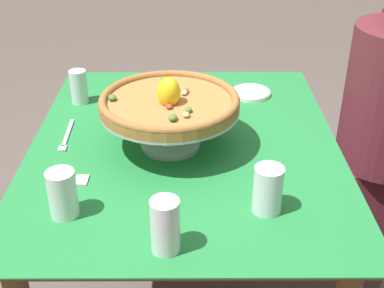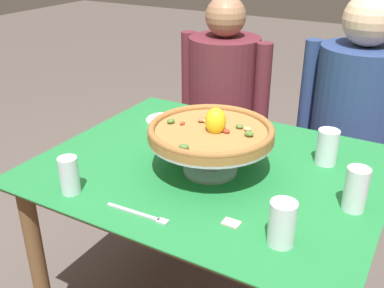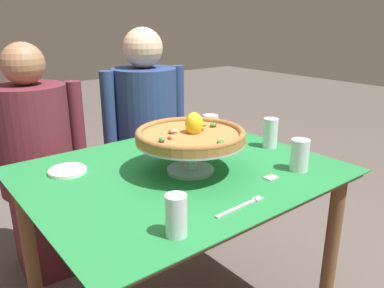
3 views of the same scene
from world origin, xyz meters
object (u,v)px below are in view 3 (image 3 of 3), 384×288
pizza (191,134)px  dinner_fork (242,206)px  pizza_stand (190,149)px  water_glass_back_right (210,129)px  water_glass_front_left (176,218)px  sugar_packet (271,178)px  water_glass_side_right (270,135)px  side_plate (67,170)px  diner_right (146,135)px  water_glass_front_right (299,157)px  diner_left (37,166)px

pizza → dinner_fork: bearing=-99.2°
pizza_stand → water_glass_back_right: bearing=38.0°
water_glass_front_left → sugar_packet: bearing=10.8°
water_glass_side_right → sugar_packet: bearing=-138.7°
water_glass_front_left → water_glass_back_right: size_ratio=0.96×
water_glass_back_right → water_glass_side_right: water_glass_side_right is taller
water_glass_back_right → pizza: bearing=-141.9°
side_plate → dinner_fork: 0.70m
side_plate → water_glass_back_right: bearing=-2.7°
pizza → sugar_packet: (0.19, -0.24, -0.15)m
pizza_stand → dinner_fork: bearing=-99.1°
pizza_stand → water_glass_back_right: size_ratio=3.31×
water_glass_side_right → dinner_fork: bearing=-147.3°
water_glass_front_left → side_plate: 0.63m
water_glass_side_right → pizza: bearing=-179.3°
water_glass_side_right → sugar_packet: water_glass_side_right is taller
pizza → diner_right: diner_right is taller
water_glass_front_left → water_glass_back_right: (0.65, 0.59, 0.00)m
pizza → water_glass_front_left: (-0.32, -0.34, -0.10)m
pizza_stand → water_glass_back_right: (0.33, 0.26, -0.04)m
water_glass_side_right → sugar_packet: size_ratio=2.72×
pizza → dinner_fork: pizza is taller
pizza → sugar_packet: pizza is taller
pizza_stand → water_glass_front_right: size_ratio=3.33×
water_glass_side_right → sugar_packet: (-0.28, -0.25, -0.06)m
water_glass_front_right → diner_right: (-0.03, 1.09, -0.16)m
water_glass_back_right → diner_right: (-0.01, 0.58, -0.17)m
water_glass_back_right → dinner_fork: water_glass_back_right is taller
diner_right → water_glass_front_left: bearing=-118.4°
water_glass_front_left → water_glass_side_right: water_glass_side_right is taller
dinner_fork → sugar_packet: size_ratio=4.16×
pizza → water_glass_back_right: 0.43m
side_plate → sugar_packet: (0.58, -0.53, -0.01)m
water_glass_back_right → diner_left: (-0.68, 0.56, -0.20)m
water_glass_front_left → diner_left: (-0.03, 1.16, -0.20)m
water_glass_front_right → sugar_packet: water_glass_front_right is taller
pizza_stand → water_glass_front_right: pizza_stand is taller
water_glass_front_left → side_plate: bearing=95.8°
pizza_stand → water_glass_front_right: (0.34, -0.25, -0.04)m
water_glass_front_left → water_glass_side_right: (0.79, 0.34, 0.01)m
water_glass_front_right → water_glass_back_right: same height
water_glass_back_right → dinner_fork: size_ratio=0.61×
side_plate → dinner_fork: bearing=-62.3°
pizza → sugar_packet: size_ratio=8.37×
water_glass_front_right → sugar_packet: size_ratio=2.51×
water_glass_side_right → water_glass_front_right: bearing=-116.9°
water_glass_front_right → diner_right: bearing=91.6°
water_glass_front_left → sugar_packet: 0.52m
water_glass_front_left → water_glass_front_right: 0.67m
water_glass_back_right → sugar_packet: bearing=-105.0°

